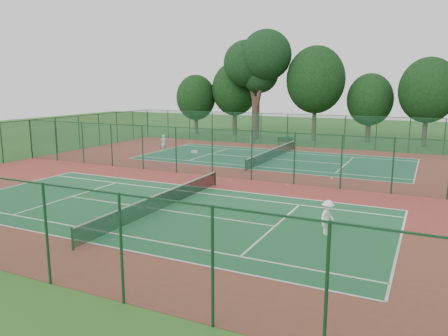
{
  "coord_description": "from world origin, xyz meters",
  "views": [
    {
      "loc": [
        12.75,
        -27.84,
        6.62
      ],
      "look_at": [
        1.46,
        -4.29,
        1.6
      ],
      "focal_mm": 35.0,
      "sensor_mm": 36.0,
      "label": 1
    }
  ],
  "objects_px": {
    "bench": "(285,141)",
    "kit_bag": "(195,152)",
    "player_far": "(164,143)",
    "big_tree": "(258,63)",
    "trash_bin": "(252,140)",
    "player_near": "(327,217)"
  },
  "relations": [
    {
      "from": "bench",
      "to": "kit_bag",
      "type": "bearing_deg",
      "value": -149.47
    },
    {
      "from": "player_far",
      "to": "kit_bag",
      "type": "relative_size",
      "value": 2.35
    },
    {
      "from": "bench",
      "to": "kit_bag",
      "type": "height_order",
      "value": "bench"
    },
    {
      "from": "bench",
      "to": "kit_bag",
      "type": "distance_m",
      "value": 10.61
    },
    {
      "from": "kit_bag",
      "to": "bench",
      "type": "bearing_deg",
      "value": 60.87
    },
    {
      "from": "bench",
      "to": "big_tree",
      "type": "relative_size",
      "value": 0.13
    },
    {
      "from": "player_far",
      "to": "bench",
      "type": "bearing_deg",
      "value": 155.0
    },
    {
      "from": "player_far",
      "to": "bench",
      "type": "height_order",
      "value": "player_far"
    },
    {
      "from": "trash_bin",
      "to": "kit_bag",
      "type": "height_order",
      "value": "trash_bin"
    },
    {
      "from": "player_near",
      "to": "player_far",
      "type": "relative_size",
      "value": 0.94
    },
    {
      "from": "player_near",
      "to": "player_far",
      "type": "distance_m",
      "value": 26.84
    },
    {
      "from": "bench",
      "to": "player_far",
      "type": "bearing_deg",
      "value": -159.64
    },
    {
      "from": "trash_bin",
      "to": "bench",
      "type": "height_order",
      "value": "bench"
    },
    {
      "from": "player_near",
      "to": "kit_bag",
      "type": "relative_size",
      "value": 2.2
    },
    {
      "from": "kit_bag",
      "to": "trash_bin",
      "type": "bearing_deg",
      "value": 82.47
    },
    {
      "from": "trash_bin",
      "to": "big_tree",
      "type": "bearing_deg",
      "value": 104.41
    },
    {
      "from": "player_near",
      "to": "trash_bin",
      "type": "xyz_separation_m",
      "value": [
        -14.43,
        26.67,
        -0.38
      ]
    },
    {
      "from": "player_far",
      "to": "big_tree",
      "type": "xyz_separation_m",
      "value": [
        4.69,
        13.46,
        8.31
      ]
    },
    {
      "from": "trash_bin",
      "to": "kit_bag",
      "type": "relative_size",
      "value": 1.15
    },
    {
      "from": "player_near",
      "to": "bench",
      "type": "xyz_separation_m",
      "value": [
        -10.42,
        26.46,
        -0.26
      ]
    },
    {
      "from": "player_near",
      "to": "kit_bag",
      "type": "height_order",
      "value": "player_near"
    },
    {
      "from": "trash_bin",
      "to": "player_far",
      "type": "bearing_deg",
      "value": -122.72
    }
  ]
}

